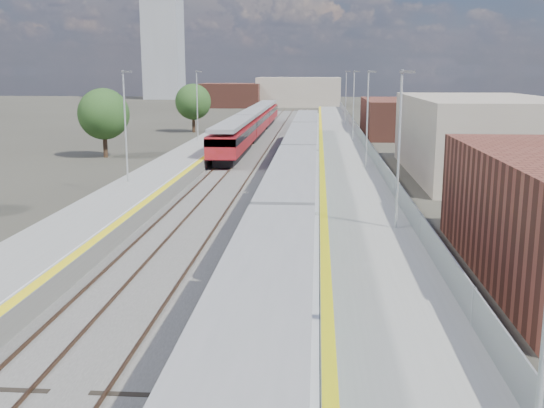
# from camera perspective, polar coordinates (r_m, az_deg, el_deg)

# --- Properties ---
(ground) EXTENTS (320.00, 320.00, 0.00)m
(ground) POSITION_cam_1_polar(r_m,az_deg,el_deg) (58.89, 1.38, 3.56)
(ground) COLOR #47443A
(ground) RESTS_ON ground
(ballast_bed) EXTENTS (10.50, 155.00, 0.06)m
(ballast_bed) POSITION_cam_1_polar(r_m,az_deg,el_deg) (61.50, -0.61, 3.95)
(ballast_bed) COLOR #565451
(ballast_bed) RESTS_ON ground
(tracks) EXTENTS (8.96, 160.00, 0.17)m
(tracks) POSITION_cam_1_polar(r_m,az_deg,el_deg) (63.10, 0.06, 4.22)
(tracks) COLOR #4C3323
(tracks) RESTS_ON ground
(platform_right) EXTENTS (4.70, 155.00, 8.52)m
(platform_right) POSITION_cam_1_polar(r_m,az_deg,el_deg) (61.27, 6.45, 4.32)
(platform_right) COLOR slate
(platform_right) RESTS_ON ground
(platform_left) EXTENTS (4.30, 155.00, 8.52)m
(platform_left) POSITION_cam_1_polar(r_m,az_deg,el_deg) (62.35, -6.87, 4.42)
(platform_left) COLOR slate
(platform_left) RESTS_ON ground
(buildings) EXTENTS (72.00, 185.50, 40.00)m
(buildings) POSITION_cam_1_polar(r_m,az_deg,el_deg) (148.31, -4.08, 12.66)
(buildings) COLOR brown
(buildings) RESTS_ON ground
(green_train) EXTENTS (2.77, 77.11, 3.05)m
(green_train) POSITION_cam_1_polar(r_m,az_deg,el_deg) (42.39, 2.36, 3.26)
(green_train) COLOR black
(green_train) RESTS_ON ground
(red_train) EXTENTS (2.77, 56.15, 3.49)m
(red_train) POSITION_cam_1_polar(r_m,az_deg,el_deg) (82.01, -1.70, 7.35)
(red_train) COLOR black
(red_train) RESTS_ON ground
(tree_b) EXTENTS (5.05, 5.05, 6.84)m
(tree_b) POSITION_cam_1_polar(r_m,az_deg,el_deg) (65.43, -14.86, 7.80)
(tree_b) COLOR #382619
(tree_b) RESTS_ON ground
(tree_c) EXTENTS (4.99, 4.99, 6.77)m
(tree_c) POSITION_cam_1_polar(r_m,az_deg,el_deg) (90.57, -7.08, 9.07)
(tree_c) COLOR #382619
(tree_c) RESTS_ON ground
(tree_d) EXTENTS (4.17, 4.17, 5.66)m
(tree_d) POSITION_cam_1_polar(r_m,az_deg,el_deg) (83.04, 19.23, 7.79)
(tree_d) COLOR #382619
(tree_d) RESTS_ON ground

